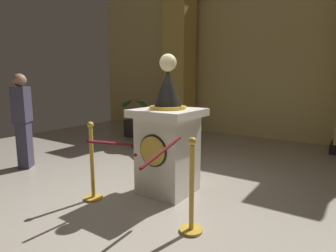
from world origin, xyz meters
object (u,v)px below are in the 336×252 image
Objects in this scene: stanchion_far at (192,200)px; potted_palm_left at (134,125)px; bystander_guest at (23,119)px; cafe_chair_red at (157,125)px; pedestal_clock at (168,141)px; cafe_table at (138,126)px; stanchion_near at (93,173)px.

stanchion_far is 5.14m from potted_palm_left.
cafe_chair_red is at bearing 61.05° from bystander_guest.
pedestal_clock is 2.49× the size of cafe_table.
potted_palm_left is at bearing 137.70° from pedestal_clock.
pedestal_clock reaches higher than potted_palm_left.
stanchion_near is 2.12m from bystander_guest.
cafe_table is (0.64, 2.31, -0.39)m from bystander_guest.
stanchion_near is 1.36× the size of cafe_table.
bystander_guest reaches higher than cafe_chair_red.
cafe_chair_red is at bearing -8.46° from cafe_table.
pedestal_clock is at bearing -41.39° from cafe_table.
stanchion_near is at bearing -131.19° from pedestal_clock.
stanchion_far is 1.32× the size of cafe_table.
pedestal_clock is at bearing 137.14° from stanchion_far.
stanchion_near is at bearing -56.06° from potted_palm_left.
pedestal_clock is at bearing -42.30° from potted_palm_left.
stanchion_near is at bearing -7.14° from bystander_guest.
pedestal_clock reaches higher than stanchion_far.
stanchion_far reaches higher than cafe_chair_red.
stanchion_far is at bearing -47.48° from cafe_chair_red.
cafe_chair_red is (1.23, 2.22, -0.29)m from bystander_guest.
cafe_chair_red is at bearing 130.32° from pedestal_clock.
potted_palm_left is at bearing 146.80° from cafe_chair_red.
cafe_table is at bearing 74.61° from bystander_guest.
pedestal_clock is 2.75m from bystander_guest.
bystander_guest is at bearing 176.13° from stanchion_far.
potted_palm_left is at bearing 137.58° from stanchion_far.
potted_palm_left is at bearing 123.94° from stanchion_near.
pedestal_clock is 1.14m from stanchion_far.
cafe_table is 0.61m from cafe_chair_red.
stanchion_far is 3.82m from cafe_table.
stanchion_far is 3.35m from cafe_chair_red.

